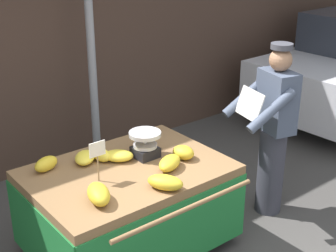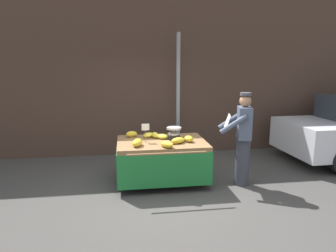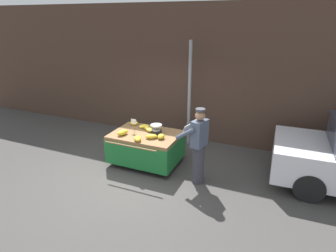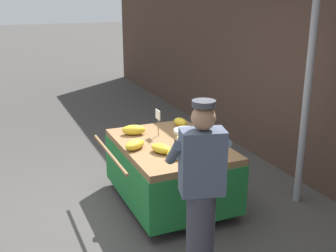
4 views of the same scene
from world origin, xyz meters
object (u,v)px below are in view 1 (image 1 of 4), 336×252
object	(u,v)px
street_pole	(91,48)
banana_bunch_5	(85,158)
price_sign	(97,153)
banana_bunch_3	(101,155)
banana_cart	(128,190)
weighing_scale	(145,144)
banana_bunch_4	(99,194)
banana_bunch_7	(46,164)
banana_bunch_2	(170,163)
vendor_person	(273,131)
banana_bunch_0	(183,152)
banana_bunch_1	(166,182)
banana_bunch_6	(119,156)

from	to	relation	value
street_pole	banana_bunch_5	world-z (taller)	street_pole
price_sign	banana_bunch_3	bearing A→B (deg)	55.57
banana_cart	price_sign	world-z (taller)	price_sign
weighing_scale	banana_bunch_4	world-z (taller)	weighing_scale
banana_bunch_7	street_pole	bearing A→B (deg)	45.07
banana_cart	banana_bunch_2	distance (m)	0.44
banana_bunch_3	banana_bunch_5	xyz separation A→B (m)	(-0.13, 0.06, -0.01)
vendor_person	banana_bunch_5	bearing A→B (deg)	158.55
banana_bunch_0	banana_bunch_4	xyz separation A→B (m)	(-0.95, -0.16, 0.01)
banana_bunch_3	vendor_person	xyz separation A→B (m)	(1.54, -0.59, 0.01)
banana_cart	price_sign	bearing A→B (deg)	-172.80
banana_bunch_1	banana_bunch_6	distance (m)	0.63
weighing_scale	banana_bunch_1	world-z (taller)	weighing_scale
weighing_scale	banana_bunch_1	size ratio (longest dim) A/B	0.98
banana_bunch_1	banana_bunch_3	world-z (taller)	same
banana_bunch_5	banana_bunch_6	world-z (taller)	banana_bunch_6
weighing_scale	price_sign	distance (m)	0.58
street_pole	banana_bunch_0	world-z (taller)	street_pole
banana_bunch_2	banana_bunch_3	bearing A→B (deg)	126.94
banana_bunch_0	banana_bunch_1	distance (m)	0.55
street_pole	banana_bunch_6	world-z (taller)	street_pole
banana_bunch_1	banana_bunch_3	bearing A→B (deg)	100.51
vendor_person	banana_bunch_0	bearing A→B (deg)	168.98
street_pole	vendor_person	xyz separation A→B (m)	(0.86, -1.85, -0.58)
banana_bunch_0	banana_bunch_3	size ratio (longest dim) A/B	1.00
street_pole	banana_bunch_0	size ratio (longest dim) A/B	14.18
banana_bunch_1	banana_bunch_3	distance (m)	0.73
banana_cart	banana_bunch_4	bearing A→B (deg)	-146.47
street_pole	banana_cart	distance (m)	1.84
street_pole	banana_bunch_2	distance (m)	1.87
banana_bunch_0	vendor_person	xyz separation A→B (m)	(0.96, -0.19, 0.01)
banana_bunch_0	banana_bunch_1	size ratio (longest dim) A/B	0.72
banana_bunch_3	banana_bunch_4	world-z (taller)	banana_bunch_4
banana_cart	vendor_person	distance (m)	1.51
banana_bunch_4	banana_bunch_5	xyz separation A→B (m)	(0.24, 0.63, -0.02)
banana_bunch_7	banana_bunch_2	bearing A→B (deg)	-37.11
weighing_scale	banana_bunch_7	bearing A→B (deg)	159.09
street_pole	banana_bunch_0	distance (m)	1.77
banana_bunch_5	street_pole	bearing A→B (deg)	56.17
street_pole	price_sign	bearing A→B (deg)	-119.51
street_pole	weighing_scale	xyz separation A→B (m)	(-0.33, -1.43, -0.54)
banana_bunch_3	banana_bunch_2	bearing A→B (deg)	-53.06
banana_bunch_2	banana_bunch_5	size ratio (longest dim) A/B	1.12
street_pole	banana_cart	xyz separation A→B (m)	(-0.58, -1.52, -0.86)
banana_bunch_6	vendor_person	xyz separation A→B (m)	(1.42, -0.50, 0.02)
banana_bunch_7	weighing_scale	bearing A→B (deg)	-20.91
banana_bunch_5	vendor_person	world-z (taller)	vendor_person
weighing_scale	banana_bunch_3	xyz separation A→B (m)	(-0.34, 0.17, -0.06)
banana_bunch_5	banana_bunch_6	distance (m)	0.29
banana_bunch_5	vendor_person	bearing A→B (deg)	-21.45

